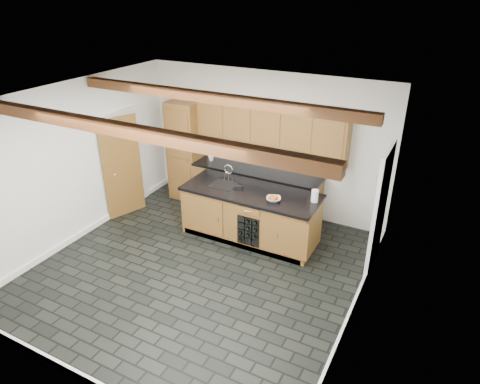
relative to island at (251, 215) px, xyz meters
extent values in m
plane|color=black|center=(-0.31, -1.28, -0.46)|extent=(5.00, 5.00, 0.00)
plane|color=white|center=(-0.31, 1.22, 0.94)|extent=(5.00, 0.00, 5.00)
plane|color=white|center=(-2.81, -1.28, 0.94)|extent=(0.00, 5.00, 5.00)
plane|color=white|center=(2.19, -1.28, 0.94)|extent=(0.00, 5.00, 5.00)
plane|color=white|center=(-0.31, -1.28, 2.34)|extent=(5.00, 5.00, 0.00)
cube|color=#533015|center=(-0.31, -2.48, 2.24)|extent=(4.90, 0.15, 0.15)
cube|color=#533015|center=(-0.31, -0.68, 2.24)|extent=(4.90, 0.15, 0.15)
cube|color=white|center=(-2.79, -1.28, -0.41)|extent=(0.04, 5.00, 0.10)
cube|color=white|center=(2.17, -1.28, -0.41)|extent=(0.04, 5.00, 0.10)
cube|color=white|center=(-0.31, -3.76, -0.41)|extent=(5.00, 0.04, 0.10)
cube|color=white|center=(-2.78, 0.02, 0.56)|extent=(0.06, 0.94, 2.04)
cube|color=brown|center=(-2.63, -0.33, 0.54)|extent=(0.31, 0.77, 2.00)
cube|color=white|center=(2.16, 0.22, 0.56)|extent=(0.06, 0.98, 2.04)
cube|color=black|center=(2.19, 0.22, 0.54)|extent=(0.02, 0.86, 1.96)
cube|color=brown|center=(-1.96, 0.92, 0.59)|extent=(0.65, 0.60, 2.10)
cube|color=brown|center=(-0.33, 0.92, -0.02)|extent=(2.60, 0.60, 0.88)
cube|color=black|center=(-0.33, 0.92, 0.44)|extent=(2.64, 0.62, 0.05)
cube|color=white|center=(-0.33, 1.21, 0.73)|extent=(2.60, 0.02, 0.52)
cube|color=brown|center=(-0.43, 1.04, 1.36)|extent=(2.40, 0.35, 0.75)
cube|color=brown|center=(1.07, 1.04, 1.24)|extent=(0.60, 0.35, 1.00)
cube|color=brown|center=(-0.01, 0.02, -0.02)|extent=(2.40, 0.90, 0.88)
cube|color=black|center=(-0.01, 0.02, 0.44)|extent=(2.46, 0.96, 0.05)
cube|color=brown|center=(-0.73, -0.45, 0.02)|extent=(0.80, 0.02, 0.70)
cube|color=brown|center=(0.94, -0.45, 0.02)|extent=(0.60, 0.02, 0.70)
cube|color=black|center=(0.17, -0.29, -0.06)|extent=(0.42, 0.30, 0.56)
cylinder|color=black|center=(0.17, -0.33, 0.15)|extent=(0.07, 0.26, 0.07)
cylinder|color=black|center=(0.17, -0.33, 0.01)|extent=(0.07, 0.26, 0.07)
cylinder|color=black|center=(0.03, -0.33, -0.27)|extent=(0.07, 0.26, 0.07)
cylinder|color=black|center=(0.31, -0.33, 0.01)|extent=(0.07, 0.26, 0.07)
cylinder|color=black|center=(0.31, -0.33, -0.13)|extent=(0.07, 0.26, 0.07)
cylinder|color=black|center=(0.03, -0.33, -0.13)|extent=(0.07, 0.26, 0.07)
cylinder|color=black|center=(0.17, -0.33, -0.13)|extent=(0.07, 0.26, 0.07)
cylinder|color=black|center=(0.31, -0.33, 0.15)|extent=(0.07, 0.26, 0.07)
cube|color=black|center=(-0.56, 0.02, 0.46)|extent=(0.45, 0.40, 0.02)
cylinder|color=silver|center=(-0.56, 0.20, 0.57)|extent=(0.02, 0.02, 0.20)
torus|color=silver|center=(-0.56, 0.20, 0.71)|extent=(0.18, 0.02, 0.18)
cylinder|color=silver|center=(-0.64, 0.20, 0.51)|extent=(0.02, 0.02, 0.08)
cylinder|color=silver|center=(-0.48, 0.20, 0.51)|extent=(0.02, 0.02, 0.08)
cube|color=black|center=(-0.26, 0.01, 0.48)|extent=(0.17, 0.11, 0.04)
cylinder|color=black|center=(-0.26, 0.01, 0.51)|extent=(0.11, 0.11, 0.01)
imported|color=silver|center=(0.49, -0.14, 0.49)|extent=(0.32, 0.32, 0.06)
sphere|color=#A82716|center=(0.54, -0.14, 0.53)|extent=(0.07, 0.07, 0.07)
sphere|color=orange|center=(0.51, -0.09, 0.53)|extent=(0.07, 0.07, 0.07)
sphere|color=#4B8724|center=(0.45, -0.11, 0.53)|extent=(0.07, 0.07, 0.07)
sphere|color=red|center=(0.45, -0.17, 0.53)|extent=(0.07, 0.07, 0.07)
sphere|color=#DD5E19|center=(0.51, -0.19, 0.53)|extent=(0.07, 0.07, 0.07)
cylinder|color=white|center=(1.11, 0.15, 0.57)|extent=(0.12, 0.12, 0.21)
imported|color=white|center=(-1.37, 0.92, 0.52)|extent=(0.12, 0.12, 0.11)
camera|label=1|loc=(2.95, -6.06, 3.76)|focal=32.00mm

